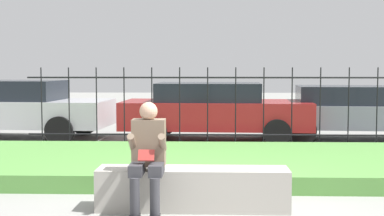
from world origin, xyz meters
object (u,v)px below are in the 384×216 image
Objects in this scene: person_seated_reader at (148,153)px; car_parked_center at (214,110)px; car_parked_left at (15,108)px; stone_bench at (193,191)px; car_parked_right at (360,111)px.

car_parked_center is at bearing 82.70° from person_seated_reader.
person_seated_reader is at bearing -94.91° from car_parked_center.
stone_bench is at bearing -50.61° from car_parked_left.
car_parked_center is 3.38m from car_parked_right.
car_parked_center is (0.81, 6.33, 0.00)m from person_seated_reader.
stone_bench is 7.22m from car_parked_right.
car_parked_center is 4.73m from car_parked_left.
stone_bench is at bearing -116.56° from car_parked_right.
stone_bench is 0.76m from person_seated_reader.
stone_bench is at bearing -90.50° from car_parked_center.
car_parked_right is 1.07× the size of car_parked_left.
car_parked_right is (4.19, 6.46, -0.02)m from person_seated_reader.
car_parked_right is (3.69, 6.18, 0.47)m from stone_bench.
car_parked_left is at bearing -179.63° from car_parked_center.
car_parked_right is at bearing 57.02° from person_seated_reader.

